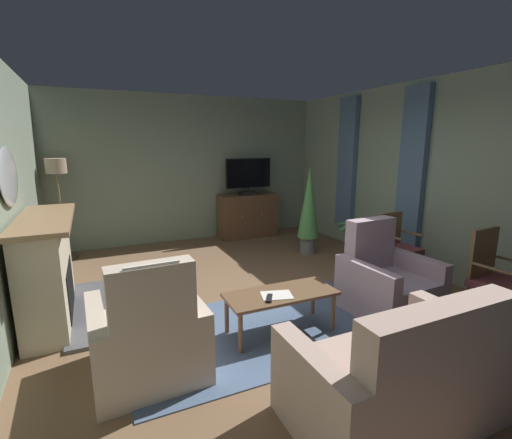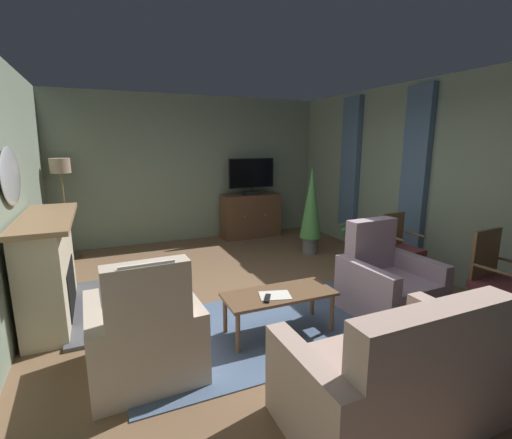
# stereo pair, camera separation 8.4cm
# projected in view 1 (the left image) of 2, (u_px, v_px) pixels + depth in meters

# --- Properties ---
(ground_plane) EXTENTS (5.77, 7.30, 0.04)m
(ground_plane) POSITION_uv_depth(u_px,v_px,m) (269.00, 306.00, 4.31)
(ground_plane) COLOR brown
(wall_back) EXTENTS (5.77, 0.10, 2.79)m
(wall_back) POSITION_uv_depth(u_px,v_px,m) (191.00, 169.00, 7.04)
(wall_back) COLOR gray
(wall_back) RESTS_ON ground_plane
(wall_right_with_window) EXTENTS (0.10, 7.30, 2.79)m
(wall_right_with_window) POSITION_uv_depth(u_px,v_px,m) (435.00, 179.00, 5.10)
(wall_right_with_window) COLOR gray
(wall_right_with_window) RESTS_ON ground_plane
(curtain_panel_near) EXTENTS (0.10, 0.44, 2.35)m
(curtain_panel_near) POSITION_uv_depth(u_px,v_px,m) (412.00, 168.00, 5.30)
(curtain_panel_near) COLOR slate
(curtain_panel_far) EXTENTS (0.10, 0.44, 2.35)m
(curtain_panel_far) POSITION_uv_depth(u_px,v_px,m) (347.00, 163.00, 6.63)
(curtain_panel_far) COLOR slate
(rug_central) EXTENTS (2.78, 1.61, 0.01)m
(rug_central) POSITION_uv_depth(u_px,v_px,m) (264.00, 328.00, 3.75)
(rug_central) COLOR slate
(rug_central) RESTS_ON ground_plane
(fireplace) EXTENTS (0.87, 1.74, 1.15)m
(fireplace) POSITION_uv_depth(u_px,v_px,m) (50.00, 271.00, 3.87)
(fireplace) COLOR #4C4C51
(fireplace) RESTS_ON ground_plane
(wall_mirror_oval) EXTENTS (0.06, 0.90, 0.59)m
(wall_mirror_oval) POSITION_uv_depth(u_px,v_px,m) (9.00, 177.00, 3.56)
(wall_mirror_oval) COLOR #B2B7BF
(tv_cabinet) EXTENTS (1.19, 0.46, 0.88)m
(tv_cabinet) POSITION_uv_depth(u_px,v_px,m) (248.00, 217.00, 7.36)
(tv_cabinet) COLOR #402A1C
(tv_cabinet) RESTS_ON ground_plane
(television) EXTENTS (0.95, 0.20, 0.72)m
(television) POSITION_uv_depth(u_px,v_px,m) (249.00, 175.00, 7.14)
(television) COLOR black
(television) RESTS_ON tv_cabinet
(coffee_table) EXTENTS (1.13, 0.50, 0.43)m
(coffee_table) POSITION_uv_depth(u_px,v_px,m) (281.00, 297.00, 3.61)
(coffee_table) COLOR brown
(coffee_table) RESTS_ON ground_plane
(tv_remote) EXTENTS (0.13, 0.17, 0.02)m
(tv_remote) POSITION_uv_depth(u_px,v_px,m) (269.00, 298.00, 3.44)
(tv_remote) COLOR black
(tv_remote) RESTS_ON coffee_table
(folded_newspaper) EXTENTS (0.35, 0.29, 0.01)m
(folded_newspaper) POSITION_uv_depth(u_px,v_px,m) (277.00, 295.00, 3.53)
(folded_newspaper) COLOR silver
(folded_newspaper) RESTS_ON coffee_table
(sofa_floral) EXTENTS (1.48, 0.86, 0.98)m
(sofa_floral) POSITION_uv_depth(u_px,v_px,m) (399.00, 378.00, 2.45)
(sofa_floral) COLOR #BC9E8E
(sofa_floral) RESTS_ON ground_plane
(armchair_by_fireplace) EXTENTS (0.92, 0.91, 1.03)m
(armchair_by_fireplace) POSITION_uv_depth(u_px,v_px,m) (386.00, 284.00, 4.11)
(armchair_by_fireplace) COLOR #AD93A3
(armchair_by_fireplace) RESTS_ON ground_plane
(armchair_in_far_corner) EXTENTS (0.91, 0.95, 1.09)m
(armchair_in_far_corner) POSITION_uv_depth(u_px,v_px,m) (148.00, 338.00, 2.95)
(armchair_in_far_corner) COLOR #C6B29E
(armchair_in_far_corner) RESTS_ON ground_plane
(side_chair_far_end) EXTENTS (0.54, 0.52, 1.01)m
(side_chair_far_end) POSITION_uv_depth(u_px,v_px,m) (495.00, 276.00, 3.79)
(side_chair_far_end) COLOR brown
(side_chair_far_end) RESTS_ON ground_plane
(side_chair_mid_row) EXTENTS (0.48, 0.47, 0.95)m
(side_chair_mid_row) POSITION_uv_depth(u_px,v_px,m) (397.00, 245.00, 4.99)
(side_chair_mid_row) COLOR brown
(side_chair_mid_row) RESTS_ON ground_plane
(potted_plant_leafy_by_curtain) EXTENTS (0.73, 0.86, 0.79)m
(potted_plant_leafy_by_curtain) POSITION_uv_depth(u_px,v_px,m) (356.00, 252.00, 5.56)
(potted_plant_leafy_by_curtain) COLOR slate
(potted_plant_leafy_by_curtain) RESTS_ON ground_plane
(potted_plant_on_hearth_side) EXTENTS (0.37, 0.37, 1.51)m
(potted_plant_on_hearth_side) POSITION_uv_depth(u_px,v_px,m) (309.00, 207.00, 6.16)
(potted_plant_on_hearth_side) COLOR slate
(potted_plant_on_hearth_side) RESTS_ON ground_plane
(cat) EXTENTS (0.22, 0.67, 0.23)m
(cat) POSITION_uv_depth(u_px,v_px,m) (157.00, 276.00, 4.91)
(cat) COLOR #937A5B
(cat) RESTS_ON ground_plane
(floor_lamp) EXTENTS (0.36, 0.36, 1.66)m
(floor_lamp) POSITION_uv_depth(u_px,v_px,m) (58.00, 185.00, 5.76)
(floor_lamp) COLOR #4C4233
(floor_lamp) RESTS_ON ground_plane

